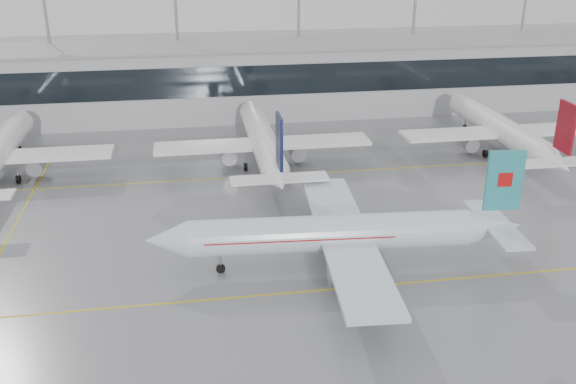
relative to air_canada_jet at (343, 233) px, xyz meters
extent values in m
plane|color=gray|center=(-4.06, -3.97, -3.69)|extent=(320.00, 320.00, 0.00)
cube|color=gold|center=(-4.06, -3.97, -3.69)|extent=(120.00, 0.25, 0.01)
cube|color=gold|center=(-4.06, 26.03, -3.69)|extent=(120.00, 0.25, 0.01)
cube|color=gold|center=(-34.06, 11.03, -3.69)|extent=(0.25, 60.00, 0.01)
cube|color=#A5A4A8|center=(-4.06, 58.03, 2.31)|extent=(180.00, 15.00, 12.00)
cube|color=black|center=(-4.06, 50.48, 3.81)|extent=(180.00, 0.20, 5.00)
cube|color=gray|center=(-4.06, 58.03, 8.51)|extent=(182.00, 16.00, 0.40)
cylinder|color=gray|center=(-37.06, 64.03, 7.31)|extent=(0.50, 0.50, 22.00)
cylinder|color=gray|center=(-15.06, 64.03, 7.31)|extent=(0.50, 0.50, 22.00)
cylinder|color=gray|center=(6.94, 64.03, 7.31)|extent=(0.50, 0.50, 22.00)
cylinder|color=gray|center=(28.94, 64.03, 7.31)|extent=(0.50, 0.50, 22.00)
cylinder|color=gray|center=(50.94, 64.03, 7.31)|extent=(0.50, 0.50, 22.00)
cylinder|color=silver|center=(-1.28, 0.08, 0.08)|extent=(27.33, 5.32, 3.56)
cone|color=silver|center=(-16.82, 1.10, 0.08)|extent=(4.22, 3.81, 3.56)
cone|color=silver|center=(15.07, -0.98, 0.08)|extent=(5.82, 3.92, 3.56)
cube|color=silver|center=(0.22, -0.01, -0.32)|extent=(6.91, 29.68, 0.45)
cube|color=silver|center=(15.26, -1.00, 0.38)|extent=(3.53, 11.47, 0.25)
cube|color=teal|center=(15.46, -1.01, 4.90)|extent=(3.62, 0.58, 6.08)
cylinder|color=gray|center=(-0.59, -4.77, -1.82)|extent=(3.73, 2.33, 2.10)
cylinder|color=gray|center=(0.03, 4.81, -1.82)|extent=(3.73, 2.33, 2.10)
cylinder|color=gray|center=(-11.83, 0.77, -2.47)|extent=(0.20, 0.20, 1.54)
cylinder|color=black|center=(-11.83, 0.77, -3.24)|extent=(0.92, 0.36, 0.90)
cylinder|color=gray|center=(1.05, -2.67, -2.37)|extent=(0.24, 0.24, 1.54)
cylinder|color=black|center=(1.05, -2.67, -3.14)|extent=(1.13, 0.52, 1.10)
cylinder|color=gray|center=(1.39, 2.52, -2.37)|extent=(0.24, 0.24, 1.54)
cylinder|color=black|center=(1.39, 2.52, -3.14)|extent=(1.13, 0.52, 1.10)
cube|color=#B70F0F|center=(15.46, -1.01, 5.06)|extent=(1.43, 0.54, 1.40)
cube|color=#B70F0F|center=(-4.27, 0.28, 0.28)|extent=(18.20, 4.76, 0.12)
cone|color=white|center=(-39.06, 46.71, 0.11)|extent=(3.59, 4.00, 3.59)
cylinder|color=gray|center=(-34.26, 30.03, -1.79)|extent=(2.10, 3.60, 2.10)
cylinder|color=gray|center=(-39.06, 41.71, -2.46)|extent=(0.20, 0.20, 1.56)
cylinder|color=black|center=(-39.06, 41.71, -3.24)|extent=(0.30, 0.90, 0.90)
cylinder|color=gray|center=(-36.46, 28.53, -2.36)|extent=(0.24, 0.24, 1.56)
cylinder|color=black|center=(-36.46, 28.53, -3.14)|extent=(0.45, 1.10, 1.10)
cylinder|color=white|center=(-4.06, 31.03, 0.11)|extent=(3.59, 27.36, 3.59)
cone|color=white|center=(-4.06, 46.71, 0.11)|extent=(3.59, 4.00, 3.59)
cone|color=white|center=(-4.06, 14.55, 0.11)|extent=(3.59, 5.60, 3.59)
cube|color=white|center=(-4.06, 29.53, -0.29)|extent=(29.64, 5.00, 0.45)
cube|color=white|center=(-4.06, 14.35, 0.41)|extent=(11.40, 2.80, 0.25)
cube|color=#0F173A|center=(-4.06, 14.15, 4.96)|extent=(0.35, 3.60, 6.12)
cylinder|color=gray|center=(-8.86, 30.03, -1.79)|extent=(2.10, 3.60, 2.10)
cylinder|color=gray|center=(0.74, 30.03, -1.79)|extent=(2.10, 3.60, 2.10)
cylinder|color=gray|center=(-4.06, 41.71, -2.46)|extent=(0.20, 0.20, 1.56)
cylinder|color=black|center=(-4.06, 41.71, -3.24)|extent=(0.30, 0.90, 0.90)
cylinder|color=gray|center=(-6.66, 28.53, -2.36)|extent=(0.24, 0.24, 1.56)
cylinder|color=black|center=(-6.66, 28.53, -3.14)|extent=(0.45, 1.10, 1.10)
cylinder|color=gray|center=(-1.46, 28.53, -2.36)|extent=(0.24, 0.24, 1.56)
cylinder|color=black|center=(-1.46, 28.53, -3.14)|extent=(0.45, 1.10, 1.10)
cylinder|color=white|center=(30.94, 31.03, 0.11)|extent=(3.59, 27.36, 3.59)
cone|color=white|center=(30.94, 46.71, 0.11)|extent=(3.59, 4.00, 3.59)
cone|color=white|center=(30.94, 14.55, 0.11)|extent=(3.59, 5.60, 3.59)
cube|color=white|center=(30.94, 29.53, -0.29)|extent=(29.64, 5.00, 0.45)
cube|color=white|center=(30.94, 14.35, 0.41)|extent=(11.40, 2.80, 0.25)
cube|color=maroon|center=(30.94, 14.15, 4.96)|extent=(0.35, 3.60, 6.12)
cylinder|color=gray|center=(26.14, 30.03, -1.79)|extent=(2.10, 3.60, 2.10)
cylinder|color=gray|center=(35.74, 30.03, -1.79)|extent=(2.10, 3.60, 2.10)
cylinder|color=gray|center=(30.94, 41.71, -2.46)|extent=(0.20, 0.20, 1.56)
cylinder|color=black|center=(30.94, 41.71, -3.24)|extent=(0.30, 0.90, 0.90)
cylinder|color=gray|center=(28.34, 28.53, -2.36)|extent=(0.24, 0.24, 1.56)
cylinder|color=black|center=(28.34, 28.53, -3.14)|extent=(0.45, 1.10, 1.10)
cylinder|color=gray|center=(33.54, 28.53, -2.36)|extent=(0.24, 0.24, 1.56)
cylinder|color=black|center=(33.54, 28.53, -3.14)|extent=(0.45, 1.10, 1.10)
camera|label=1|loc=(-14.07, -54.03, 27.37)|focal=40.00mm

